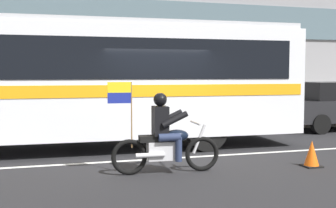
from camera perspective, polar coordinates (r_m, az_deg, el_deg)
ground_plane at (r=10.30m, az=-1.40°, el=-6.70°), size 60.00×60.00×0.00m
sidewalk_curb at (r=15.21m, az=-6.42°, el=-2.92°), size 28.00×3.80×0.15m
lane_center_stripe at (r=9.73m, az=-0.47°, el=-7.32°), size 26.60×0.14×0.01m
transit_bus at (r=10.98m, az=-13.03°, el=3.75°), size 11.82×2.88×3.22m
motorcycle_with_rider at (r=8.25m, az=-0.39°, el=-4.72°), size 2.19×0.64×1.78m
fire_hydrant at (r=14.04m, az=-1.28°, el=-1.66°), size 0.22×0.30×0.75m
traffic_cone at (r=9.36m, az=18.70°, el=-6.42°), size 0.36×0.36×0.55m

